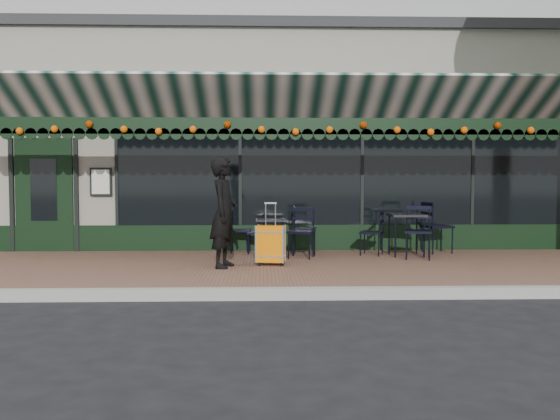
{
  "coord_description": "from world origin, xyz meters",
  "views": [
    {
      "loc": [
        -0.58,
        -7.65,
        1.56
      ],
      "look_at": [
        -0.29,
        1.6,
        1.07
      ],
      "focal_mm": 38.0,
      "sensor_mm": 36.0,
      "label": 1
    }
  ],
  "objects_px": {
    "chair_b_left": "(256,233)",
    "chair_b_right": "(304,230)",
    "chair_a_right": "(437,227)",
    "suitcase": "(271,245)",
    "chair_b_front": "(301,232)",
    "chair_solo": "(241,231)",
    "cafe_table_a": "(407,218)",
    "woman": "(224,213)",
    "chair_a_left": "(372,233)",
    "cafe_table_b": "(271,223)",
    "chair_a_front": "(418,232)"
  },
  "relations": [
    {
      "from": "cafe_table_b",
      "to": "chair_a_left",
      "type": "bearing_deg",
      "value": -1.09
    },
    {
      "from": "woman",
      "to": "chair_b_left",
      "type": "relative_size",
      "value": 2.3
    },
    {
      "from": "chair_a_left",
      "to": "chair_b_right",
      "type": "height_order",
      "value": "chair_b_right"
    },
    {
      "from": "woman",
      "to": "cafe_table_a",
      "type": "relative_size",
      "value": 2.28
    },
    {
      "from": "chair_b_left",
      "to": "chair_b_front",
      "type": "distance_m",
      "value": 1.06
    },
    {
      "from": "suitcase",
      "to": "chair_b_front",
      "type": "bearing_deg",
      "value": 68.54
    },
    {
      "from": "suitcase",
      "to": "chair_a_front",
      "type": "relative_size",
      "value": 1.07
    },
    {
      "from": "woman",
      "to": "cafe_table_a",
      "type": "height_order",
      "value": "woman"
    },
    {
      "from": "cafe_table_a",
      "to": "chair_a_right",
      "type": "height_order",
      "value": "chair_a_right"
    },
    {
      "from": "woman",
      "to": "chair_a_right",
      "type": "height_order",
      "value": "woman"
    },
    {
      "from": "chair_b_front",
      "to": "chair_solo",
      "type": "relative_size",
      "value": 1.1
    },
    {
      "from": "suitcase",
      "to": "chair_a_right",
      "type": "height_order",
      "value": "suitcase"
    },
    {
      "from": "chair_b_left",
      "to": "chair_b_front",
      "type": "relative_size",
      "value": 0.83
    },
    {
      "from": "chair_b_left",
      "to": "chair_b_right",
      "type": "bearing_deg",
      "value": 74.91
    },
    {
      "from": "suitcase",
      "to": "chair_b_left",
      "type": "bearing_deg",
      "value": 109.62
    },
    {
      "from": "chair_a_front",
      "to": "chair_b_front",
      "type": "bearing_deg",
      "value": -170.7
    },
    {
      "from": "chair_a_right",
      "to": "woman",
      "type": "bearing_deg",
      "value": 100.97
    },
    {
      "from": "suitcase",
      "to": "cafe_table_a",
      "type": "relative_size",
      "value": 1.33
    },
    {
      "from": "woman",
      "to": "chair_b_right",
      "type": "xyz_separation_m",
      "value": [
        1.4,
        1.6,
        -0.41
      ]
    },
    {
      "from": "chair_a_left",
      "to": "chair_b_front",
      "type": "distance_m",
      "value": 1.37
    },
    {
      "from": "chair_b_right",
      "to": "suitcase",
      "type": "bearing_deg",
      "value": 160.2
    },
    {
      "from": "woman",
      "to": "suitcase",
      "type": "height_order",
      "value": "woman"
    },
    {
      "from": "woman",
      "to": "cafe_table_a",
      "type": "bearing_deg",
      "value": -55.19
    },
    {
      "from": "cafe_table_a",
      "to": "chair_a_front",
      "type": "distance_m",
      "value": 0.51
    },
    {
      "from": "woman",
      "to": "chair_a_left",
      "type": "relative_size",
      "value": 2.13
    },
    {
      "from": "chair_solo",
      "to": "woman",
      "type": "bearing_deg",
      "value": 176.33
    },
    {
      "from": "chair_b_front",
      "to": "chair_solo",
      "type": "height_order",
      "value": "chair_b_front"
    },
    {
      "from": "chair_solo",
      "to": "chair_a_left",
      "type": "bearing_deg",
      "value": -98.87
    },
    {
      "from": "cafe_table_a",
      "to": "chair_b_left",
      "type": "bearing_deg",
      "value": 171.1
    },
    {
      "from": "cafe_table_a",
      "to": "chair_b_left",
      "type": "relative_size",
      "value": 1.01
    },
    {
      "from": "cafe_table_b",
      "to": "cafe_table_a",
      "type": "bearing_deg",
      "value": -3.31
    },
    {
      "from": "woman",
      "to": "cafe_table_b",
      "type": "relative_size",
      "value": 2.61
    },
    {
      "from": "chair_a_front",
      "to": "chair_b_left",
      "type": "xyz_separation_m",
      "value": [
        -2.86,
        0.88,
        -0.09
      ]
    },
    {
      "from": "chair_a_right",
      "to": "chair_b_front",
      "type": "xyz_separation_m",
      "value": [
        -2.64,
        -0.63,
        -0.04
      ]
    },
    {
      "from": "chair_b_front",
      "to": "chair_b_right",
      "type": "bearing_deg",
      "value": 95.04
    },
    {
      "from": "woman",
      "to": "chair_b_left",
      "type": "xyz_separation_m",
      "value": [
        0.49,
        1.77,
        -0.49
      ]
    },
    {
      "from": "woman",
      "to": "chair_b_left",
      "type": "height_order",
      "value": "woman"
    },
    {
      "from": "chair_a_left",
      "to": "chair_b_front",
      "type": "bearing_deg",
      "value": -52.69
    },
    {
      "from": "woman",
      "to": "chair_solo",
      "type": "bearing_deg",
      "value": 6.68
    },
    {
      "from": "chair_a_left",
      "to": "chair_a_front",
      "type": "xyz_separation_m",
      "value": [
        0.72,
        -0.56,
        0.06
      ]
    },
    {
      "from": "cafe_table_a",
      "to": "chair_a_right",
      "type": "relative_size",
      "value": 0.77
    },
    {
      "from": "suitcase",
      "to": "chair_b_front",
      "type": "relative_size",
      "value": 1.12
    },
    {
      "from": "cafe_table_b",
      "to": "chair_solo",
      "type": "bearing_deg",
      "value": 142.75
    },
    {
      "from": "chair_b_front",
      "to": "woman",
      "type": "bearing_deg",
      "value": -123.93
    },
    {
      "from": "chair_a_left",
      "to": "chair_b_front",
      "type": "xyz_separation_m",
      "value": [
        -1.33,
        -0.35,
        0.04
      ]
    },
    {
      "from": "chair_a_front",
      "to": "chair_b_left",
      "type": "bearing_deg",
      "value": 177.91
    },
    {
      "from": "chair_a_right",
      "to": "chair_b_right",
      "type": "relative_size",
      "value": 1.07
    },
    {
      "from": "cafe_table_b",
      "to": "chair_b_right",
      "type": "height_order",
      "value": "chair_b_right"
    },
    {
      "from": "chair_a_left",
      "to": "suitcase",
      "type": "bearing_deg",
      "value": -33.99
    },
    {
      "from": "chair_b_front",
      "to": "cafe_table_b",
      "type": "bearing_deg",
      "value": 160.0
    }
  ]
}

